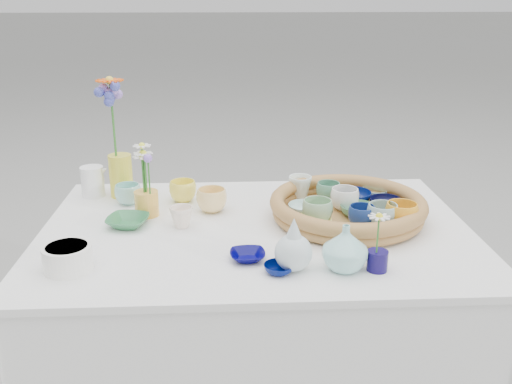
{
  "coord_description": "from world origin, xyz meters",
  "views": [
    {
      "loc": [
        -0.08,
        -1.55,
        1.43
      ],
      "look_at": [
        0.0,
        0.02,
        0.87
      ],
      "focal_mm": 40.0,
      "sensor_mm": 36.0,
      "label": 1
    }
  ],
  "objects": [
    {
      "name": "wicker_tray",
      "position": [
        0.28,
        0.05,
        0.8
      ],
      "size": [
        0.47,
        0.47,
        0.08
      ],
      "primitive_type": null,
      "color": "olive",
      "rests_on": "display_table"
    },
    {
      "name": "tray_ceramic_0",
      "position": [
        0.32,
        0.15,
        0.8
      ],
      "size": [
        0.12,
        0.12,
        0.04
      ],
      "primitive_type": "imported",
      "rotation": [
        0.0,
        0.0,
        0.03
      ],
      "color": "#06134C",
      "rests_on": "wicker_tray"
    },
    {
      "name": "tray_ceramic_1",
      "position": [
        0.41,
        0.1,
        0.8
      ],
      "size": [
        0.12,
        0.12,
        0.03
      ],
      "primitive_type": "imported",
      "rotation": [
        0.0,
        0.0,
        -0.22
      ],
      "color": "black",
      "rests_on": "wicker_tray"
    },
    {
      "name": "tray_ceramic_2",
      "position": [
        0.41,
        -0.06,
        0.82
      ],
      "size": [
        0.1,
        0.1,
        0.07
      ],
      "primitive_type": "imported",
      "rotation": [
        0.0,
        0.0,
        -0.05
      ],
      "color": "#F9A523",
      "rests_on": "wicker_tray"
    },
    {
      "name": "tray_ceramic_3",
      "position": [
        0.31,
        0.04,
        0.8
      ],
      "size": [
        0.12,
        0.12,
        0.03
      ],
      "primitive_type": "imported",
      "rotation": [
        0.0,
        0.0,
        -0.18
      ],
      "color": "#4C8A60",
      "rests_on": "wicker_tray"
    },
    {
      "name": "tray_ceramic_4",
      "position": [
        0.18,
        -0.01,
        0.82
      ],
      "size": [
        0.1,
        0.1,
        0.07
      ],
      "primitive_type": "imported",
      "rotation": [
        0.0,
        0.0,
        0.07
      ],
      "color": "#88B689",
      "rests_on": "wicker_tray"
    },
    {
      "name": "tray_ceramic_5",
      "position": [
        0.15,
        0.06,
        0.8
      ],
      "size": [
        0.13,
        0.13,
        0.03
      ],
      "primitive_type": "imported",
      "rotation": [
        0.0,
        0.0,
        -0.41
      ],
      "color": "#ADD1CB",
      "rests_on": "wicker_tray"
    },
    {
      "name": "tray_ceramic_6",
      "position": [
        0.15,
        0.21,
        0.82
      ],
      "size": [
        0.08,
        0.08,
        0.07
      ],
      "primitive_type": "imported",
      "rotation": [
        0.0,
        0.0,
        -0.05
      ],
      "color": "white",
      "rests_on": "wicker_tray"
    },
    {
      "name": "tray_ceramic_7",
      "position": [
        0.28,
        0.09,
        0.82
      ],
      "size": [
        0.12,
        0.12,
        0.07
      ],
      "primitive_type": "imported",
      "rotation": [
        0.0,
        0.0,
        -0.43
      ],
      "color": "white",
      "rests_on": "wicker_tray"
    },
    {
      "name": "tray_ceramic_8",
      "position": [
        0.4,
        0.2,
        0.8
      ],
      "size": [
        0.11,
        0.11,
        0.03
      ],
      "primitive_type": "imported",
      "rotation": [
        0.0,
        0.0,
        0.33
      ],
      "color": "#99DAF7",
      "rests_on": "wicker_tray"
    },
    {
      "name": "tray_ceramic_9",
      "position": [
        0.3,
        -0.05,
        0.81
      ],
      "size": [
        0.1,
        0.1,
        0.06
      ],
      "primitive_type": "imported",
      "rotation": [
        0.0,
        0.0,
        0.35
      ],
      "color": "navy",
      "rests_on": "wicker_tray"
    },
    {
      "name": "tray_ceramic_10",
      "position": [
        0.17,
        -0.03,
        0.79
      ],
      "size": [
        0.1,
        0.1,
        0.02
      ],
      "primitive_type": "imported",
      "rotation": [
        0.0,
        0.0,
        -0.03
      ],
      "color": "#ECCC68",
      "rests_on": "wicker_tray"
    },
    {
      "name": "tray_ceramic_11",
      "position": [
        0.36,
        -0.06,
        0.82
      ],
      "size": [
        0.12,
        0.12,
        0.07
      ],
      "primitive_type": "imported",
      "rotation": [
        0.0,
        0.0,
        0.37
      ],
      "color": "#98C1BF",
      "rests_on": "wicker_tray"
    },
    {
      "name": "tray_ceramic_12",
      "position": [
        0.24,
        0.17,
        0.81
      ],
      "size": [
        0.09,
        0.09,
        0.06
      ],
      "primitive_type": "imported",
      "rotation": [
        0.0,
        0.0,
        -0.14
      ],
      "color": "#539472",
      "rests_on": "wicker_tray"
    },
    {
      "name": "loose_ceramic_0",
      "position": [
        -0.23,
        0.24,
        0.8
      ],
      "size": [
        0.09,
        0.09,
        0.07
      ],
      "primitive_type": "imported",
      "rotation": [
        0.0,
        0.0,
        0.02
      ],
      "color": "#FFEC4D",
      "rests_on": "display_table"
    },
    {
      "name": "loose_ceramic_1",
      "position": [
        -0.13,
        0.14,
        0.8
      ],
      "size": [
        0.1,
        0.1,
        0.07
      ],
      "primitive_type": "imported",
      "rotation": [
        0.0,
        0.0,
        0.01
      ],
      "color": "#FFD681",
      "rests_on": "display_table"
    },
    {
      "name": "loose_ceramic_2",
      "position": [
        -0.38,
        0.03,
        0.78
      ],
      "size": [
        0.14,
        0.14,
        0.03
      ],
      "primitive_type": "imported",
      "rotation": [
        0.0,
        0.0,
        -0.19
      ],
      "color": "#2F7645",
      "rests_on": "display_table"
    },
    {
      "name": "loose_ceramic_3",
      "position": [
        -0.22,
        0.02,
        0.8
      ],
      "size": [
        0.08,
        0.08,
        0.06
      ],
      "primitive_type": "imported",
      "rotation": [
        0.0,
        0.0,
        0.12
      ],
      "color": "white",
      "rests_on": "display_table"
    },
    {
      "name": "loose_ceramic_4",
      "position": [
        -0.03,
        -0.21,
        0.78
      ],
      "size": [
        0.1,
        0.1,
        0.02
      ],
      "primitive_type": "imported",
      "rotation": [
        0.0,
        0.0,
        0.05
      ],
      "color": "#02004D",
      "rests_on": "display_table"
    },
    {
      "name": "loose_ceramic_5",
      "position": [
        -0.41,
        0.22,
        0.8
      ],
      "size": [
        0.09,
        0.09,
        0.07
      ],
      "primitive_type": "imported",
      "rotation": [
        0.0,
        0.0,
        -0.11
      ],
      "color": "#96DACD",
      "rests_on": "display_table"
    },
    {
      "name": "loose_ceramic_6",
      "position": [
        0.04,
        -0.29,
        0.78
      ],
      "size": [
        0.09,
        0.09,
        0.02
      ],
      "primitive_type": "imported",
      "rotation": [
        0.0,
        0.0,
        -0.25
      ],
      "color": "#010E53",
      "rests_on": "display_table"
    },
    {
      "name": "fluted_bowl",
      "position": [
        -0.48,
        -0.24,
        0.8
      ],
      "size": [
        0.13,
        0.13,
        0.06
      ],
      "primitive_type": null,
      "rotation": [
        0.0,
        0.0,
        0.09
      ],
      "color": "white",
      "rests_on": "display_table"
    },
    {
      "name": "bud_vase_paleblue",
      "position": [
        0.08,
        -0.27,
        0.84
      ],
      "size": [
        0.1,
        0.1,
        0.14
      ],
      "primitive_type": null,
      "rotation": [
        0.0,
        0.0,
        -0.06
      ],
      "color": "silver",
      "rests_on": "display_table"
    },
    {
      "name": "bud_vase_seafoam",
      "position": [
        0.21,
        -0.28,
        0.82
      ],
      "size": [
        0.15,
        0.15,
        0.12
      ],
      "primitive_type": "imported",
      "rotation": [
        0.0,
        0.0,
        0.38
      ],
      "color": "#9EDDD8",
      "rests_on": "display_table"
    },
    {
      "name": "bud_vase_cobalt",
      "position": [
        0.29,
        -0.28,
        0.79
      ],
      "size": [
        0.07,
        0.07,
        0.05
      ],
      "primitive_type": "cylinder",
      "rotation": [
        0.0,
        0.0,
        0.31
      ],
      "color": "#110946",
      "rests_on": "display_table"
    },
    {
      "name": "single_daisy",
      "position": [
        0.28,
        -0.29,
        0.86
      ],
      "size": [
        0.07,
        0.07,
        0.11
      ],
      "primitive_type": null,
      "rotation": [
        0.0,
        0.0,
        -0.1
      ],
      "color": "white",
      "rests_on": "bud_vase_cobalt"
    },
    {
      "name": "tall_vase_yellow",
      "position": [
        -0.44,
        0.3,
        0.84
      ],
      "size": [
        0.09,
        0.09,
        0.14
      ],
      "primitive_type": "cylinder",
      "rotation": [
        0.0,
        0.0,
        0.25
      ],
      "color": "yellow",
      "rests_on": "display_table"
    },
    {
      "name": "gerbera",
      "position": [
        -0.45,
        0.29,
        1.03
      ],
      "size": [
        0.13,
        0.13,
        0.27
      ],
      "primitive_type": null,
      "rotation": [
        0.0,
        0.0,
        -0.29
      ],
      "color": "#FF550C",
      "rests_on": "tall_vase_yellow"
    },
    {
      "name": "hydrangea",
      "position": [
        -0.45,
        0.3,
        1.01
      ],
      "size": [
        0.1,
        0.1,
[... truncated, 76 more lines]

